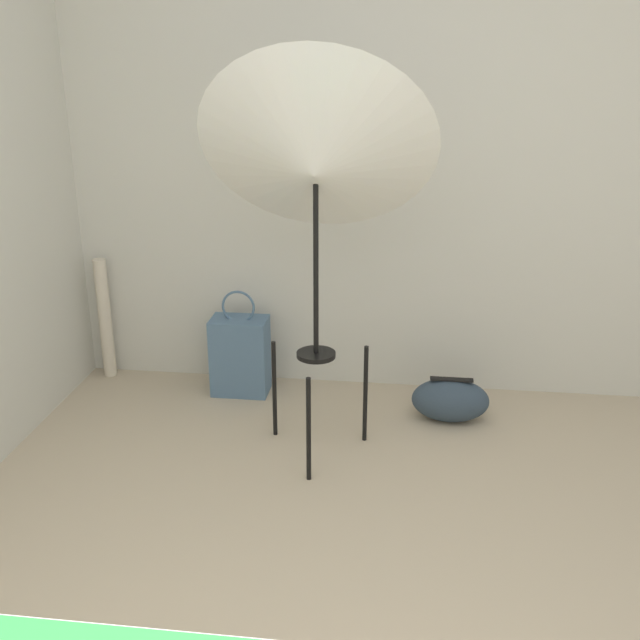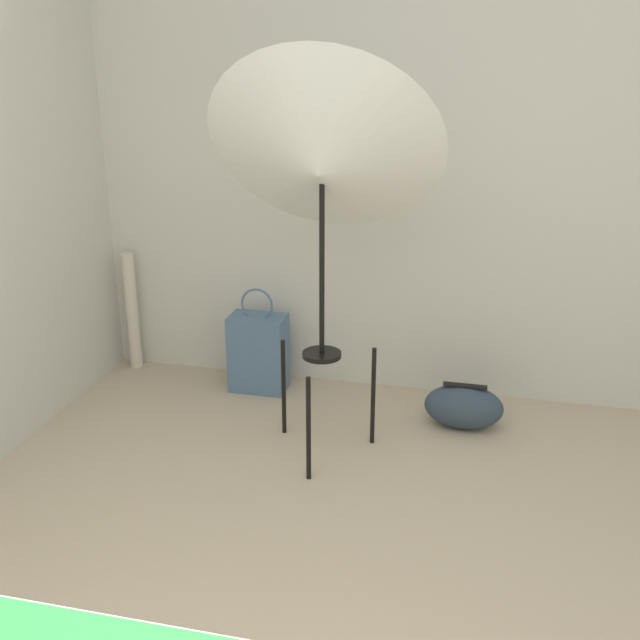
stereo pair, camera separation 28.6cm
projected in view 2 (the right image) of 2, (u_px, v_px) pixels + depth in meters
name	position (u px, v px, depth m)	size (l,w,h in m)	color
wall_back	(421.00, 134.00, 3.51)	(8.00, 0.05, 2.60)	beige
photo_umbrella	(322.00, 162.00, 2.89)	(0.96, 0.71, 1.71)	black
tote_bag	(258.00, 352.00, 3.85)	(0.29, 0.18, 0.55)	slate
duffel_bag	(464.00, 407.00, 3.49)	(0.37, 0.21, 0.22)	#2D3D4C
paper_roll	(132.00, 311.00, 4.08)	(0.07, 0.07, 0.65)	beige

